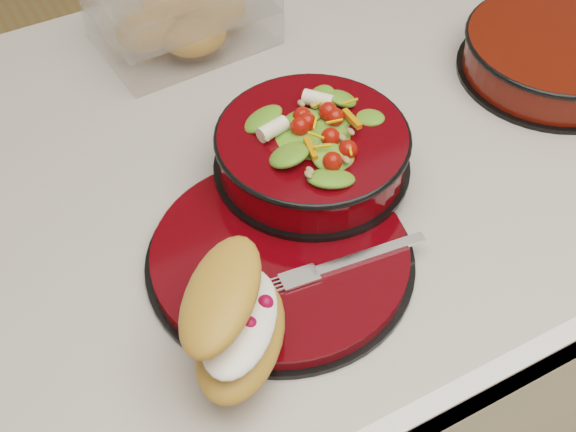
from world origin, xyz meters
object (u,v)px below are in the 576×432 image
croissant (237,319)px  pastry_box (182,11)px  dinner_plate (281,256)px  salad_bowl (312,145)px  island_counter (344,325)px  fork (349,261)px  extra_bowl (556,53)px

croissant → pastry_box: 0.50m
dinner_plate → croissant: 0.13m
salad_bowl → pastry_box: salad_bowl is taller
island_counter → fork: (-0.15, -0.20, 0.47)m
extra_bowl → croissant: bearing=-160.7°
dinner_plate → salad_bowl: (0.08, 0.09, 0.04)m
island_counter → croissant: size_ratio=7.53×
croissant → extra_bowl: 0.56m
dinner_plate → fork: fork is taller
island_counter → extra_bowl: extra_bowl is taller
salad_bowl → fork: size_ratio=1.38×
salad_bowl → fork: salad_bowl is taller
pastry_box → extra_bowl: pastry_box is taller
salad_bowl → pastry_box: 0.31m
fork → island_counter: bearing=-30.0°
island_counter → croissant: (-0.28, -0.23, 0.51)m
dinner_plate → salad_bowl: 0.13m
salad_bowl → fork: (-0.03, -0.13, -0.03)m
pastry_box → island_counter: bearing=-65.4°
croissant → island_counter: bearing=-9.6°
dinner_plate → salad_bowl: size_ratio=1.27×
island_counter → dinner_plate: 0.52m
island_counter → pastry_box: 0.56m
island_counter → pastry_box: size_ratio=5.56×
dinner_plate → extra_bowl: (0.45, 0.11, 0.02)m
croissant → fork: bearing=-35.7°
fork → extra_bowl: bearing=-62.6°
pastry_box → dinner_plate: bearing=-103.3°
extra_bowl → pastry_box: bearing=142.6°
salad_bowl → croissant: 0.24m
salad_bowl → croissant: size_ratio=1.29×
salad_bowl → island_counter: bearing=31.6°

